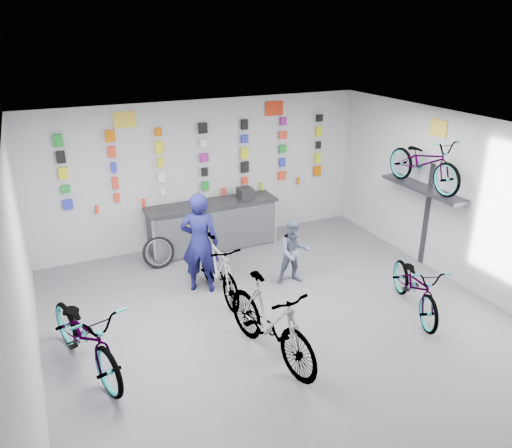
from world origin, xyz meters
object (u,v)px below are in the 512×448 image
bike_service (218,269)px  clerk (200,243)px  bike_right (416,285)px  counter (213,226)px  bike_left (86,335)px  bike_center (271,321)px  customer (294,252)px

bike_service → clerk: size_ratio=0.99×
bike_service → bike_right: bearing=-33.5°
counter → clerk: clerk is taller
bike_left → bike_service: bearing=9.1°
counter → bike_right: 4.25m
bike_left → bike_center: 2.48m
bike_left → bike_right: size_ratio=1.16×
counter → bike_center: (-0.55, -3.80, 0.11)m
counter → bike_right: (2.11, -3.69, -0.02)m
bike_right → bike_center: bearing=-158.1°
clerk → bike_center: bearing=126.0°
bike_center → clerk: clerk is taller
bike_right → bike_service: 3.24m
bike_right → clerk: bearing=163.3°
bike_left → customer: 3.83m
bike_center → customer: customer is taller
counter → customer: size_ratio=2.24×
bike_right → bike_service: size_ratio=1.01×
bike_right → customer: customer is taller
counter → bike_left: size_ratio=1.31×
counter → bike_right: counter is taller
clerk → customer: bearing=-165.7°
clerk → bike_service: bearing=148.0°
bike_left → bike_center: bike_center is taller
bike_center → bike_right: 2.67m
bike_right → bike_service: bearing=166.4°
counter → bike_service: size_ratio=1.52×
counter → clerk: 1.80m
clerk → customer: (1.60, -0.44, -0.30)m
bike_right → clerk: size_ratio=0.99×
counter → bike_center: bearing=-98.2°
bike_left → bike_right: 5.06m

